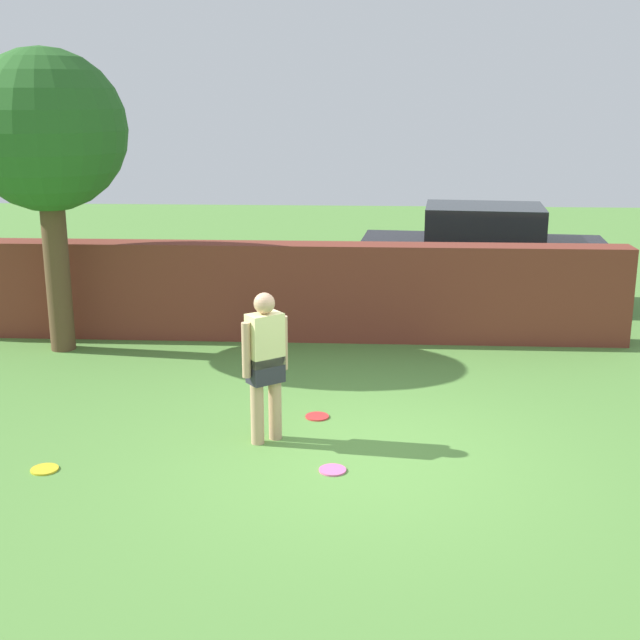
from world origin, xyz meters
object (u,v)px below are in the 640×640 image
(frisbee_pink, at_px, (333,470))
(frisbee_red, at_px, (317,416))
(tree, at_px, (46,134))
(frisbee_yellow, at_px, (45,469))
(car, at_px, (482,255))
(person, at_px, (265,360))

(frisbee_pink, bearing_deg, frisbee_red, 99.47)
(tree, relative_size, frisbee_yellow, 15.56)
(tree, bearing_deg, frisbee_yellow, -72.85)
(car, relative_size, frisbee_yellow, 16.09)
(person, bearing_deg, frisbee_pink, -81.82)
(tree, relative_size, car, 0.97)
(car, distance_m, frisbee_pink, 7.48)
(tree, relative_size, person, 2.59)
(person, xyz_separation_m, frisbee_pink, (0.73, -0.71, -0.89))
(frisbee_yellow, bearing_deg, car, 54.38)
(tree, xyz_separation_m, person, (3.33, -3.16, -2.15))
(frisbee_pink, bearing_deg, car, 71.73)
(frisbee_red, bearing_deg, frisbee_yellow, -149.16)
(person, distance_m, frisbee_yellow, 2.43)
(frisbee_yellow, xyz_separation_m, frisbee_pink, (2.83, 0.14, 0.00))
(car, height_order, frisbee_pink, car)
(tree, height_order, frisbee_yellow, tree)
(tree, xyz_separation_m, frisbee_pink, (4.07, -3.86, -3.04))
(person, height_order, frisbee_yellow, person)
(car, bearing_deg, frisbee_yellow, -120.09)
(frisbee_red, height_order, frisbee_pink, same)
(frisbee_yellow, bearing_deg, tree, 107.15)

